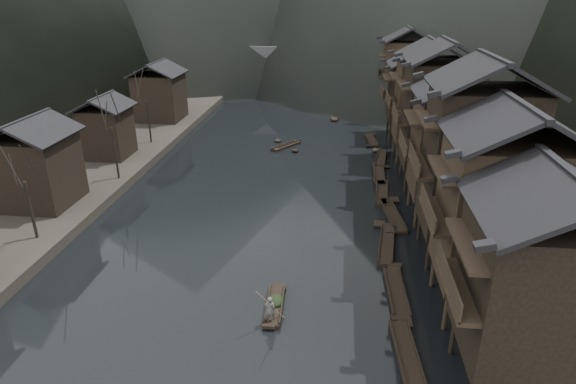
# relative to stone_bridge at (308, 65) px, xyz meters

# --- Properties ---
(water) EXTENTS (300.00, 300.00, 0.00)m
(water) POSITION_rel_stone_bridge_xyz_m (0.00, -72.00, -5.11)
(water) COLOR black
(water) RESTS_ON ground
(right_bank) EXTENTS (40.00, 200.00, 1.80)m
(right_bank) POSITION_rel_stone_bridge_xyz_m (35.00, -32.00, -4.21)
(right_bank) COLOR #2D2823
(right_bank) RESTS_ON ground
(left_bank) EXTENTS (40.00, 200.00, 1.20)m
(left_bank) POSITION_rel_stone_bridge_xyz_m (-35.00, -32.00, -4.51)
(left_bank) COLOR #2D2823
(left_bank) RESTS_ON ground
(stilt_houses) EXTENTS (9.00, 67.60, 15.79)m
(stilt_houses) POSITION_rel_stone_bridge_xyz_m (17.28, -52.88, 3.77)
(stilt_houses) COLOR black
(stilt_houses) RESTS_ON ground
(left_houses) EXTENTS (8.10, 53.20, 8.73)m
(left_houses) POSITION_rel_stone_bridge_xyz_m (-20.50, -51.88, 0.55)
(left_houses) COLOR black
(left_houses) RESTS_ON left_bank
(bare_trees) EXTENTS (3.95, 43.45, 7.91)m
(bare_trees) POSITION_rel_stone_bridge_xyz_m (-17.00, -57.37, 1.63)
(bare_trees) COLOR black
(bare_trees) RESTS_ON left_bank
(moored_sampans) EXTENTS (3.00, 49.30, 0.47)m
(moored_sampans) POSITION_rel_stone_bridge_xyz_m (11.83, -57.15, -4.91)
(moored_sampans) COLOR black
(moored_sampans) RESTS_ON water
(midriver_boats) EXTENTS (8.62, 21.99, 0.44)m
(midriver_boats) POSITION_rel_stone_bridge_xyz_m (3.15, -30.93, -4.91)
(midriver_boats) COLOR black
(midriver_boats) RESTS_ON water
(stone_bridge) EXTENTS (40.00, 6.00, 9.00)m
(stone_bridge) POSITION_rel_stone_bridge_xyz_m (0.00, 0.00, 0.00)
(stone_bridge) COLOR #4C4C4F
(stone_bridge) RESTS_ON ground
(hero_sampan) EXTENTS (1.20, 4.91, 0.43)m
(hero_sampan) POSITION_rel_stone_bridge_xyz_m (3.35, -74.46, -4.91)
(hero_sampan) COLOR black
(hero_sampan) RESTS_ON water
(cargo_heap) EXTENTS (1.08, 1.41, 0.65)m
(cargo_heap) POSITION_rel_stone_bridge_xyz_m (3.35, -74.24, -4.35)
(cargo_heap) COLOR black
(cargo_heap) RESTS_ON hero_sampan
(boatman) EXTENTS (0.69, 0.46, 1.86)m
(boatman) POSITION_rel_stone_bridge_xyz_m (3.28, -76.17, -3.74)
(boatman) COLOR slate
(boatman) RESTS_ON hero_sampan
(bamboo_pole) EXTENTS (1.82, 1.89, 3.55)m
(bamboo_pole) POSITION_rel_stone_bridge_xyz_m (3.48, -76.17, -1.04)
(bamboo_pole) COLOR #8C7A51
(bamboo_pole) RESTS_ON boatman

